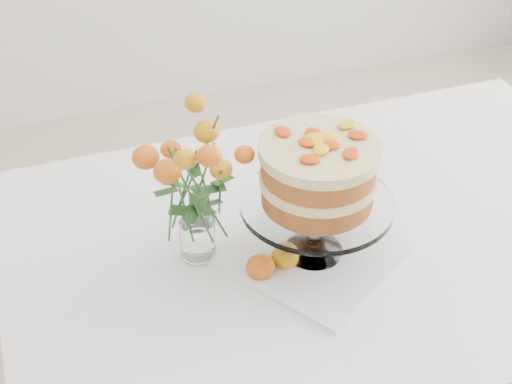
# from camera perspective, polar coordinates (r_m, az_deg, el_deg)

# --- Properties ---
(table) EXTENTS (1.43, 0.93, 0.76)m
(table) POSITION_cam_1_polar(r_m,az_deg,el_deg) (1.57, 7.03, -5.08)
(table) COLOR tan
(table) RESTS_ON ground
(napkin) EXTENTS (0.42, 0.42, 0.01)m
(napkin) POSITION_cam_1_polar(r_m,az_deg,el_deg) (1.44, 4.61, -4.90)
(napkin) COLOR white
(napkin) RESTS_ON table
(cake_stand) EXTENTS (0.30, 0.30, 0.27)m
(cake_stand) POSITION_cam_1_polar(r_m,az_deg,el_deg) (1.33, 4.98, 1.01)
(cake_stand) COLOR white
(cake_stand) RESTS_ON napkin
(rose_vase) EXTENTS (0.24, 0.24, 0.35)m
(rose_vase) POSITION_cam_1_polar(r_m,az_deg,el_deg) (1.32, -5.03, 1.56)
(rose_vase) COLOR white
(rose_vase) RESTS_ON table
(loose_rose_near) EXTENTS (0.09, 0.06, 0.05)m
(loose_rose_near) POSITION_cam_1_polar(r_m,az_deg,el_deg) (1.40, 2.37, -5.22)
(loose_rose_near) COLOR orange
(loose_rose_near) RESTS_ON table
(loose_rose_far) EXTENTS (0.10, 0.06, 0.05)m
(loose_rose_far) POSITION_cam_1_polar(r_m,az_deg,el_deg) (1.38, 0.40, -6.01)
(loose_rose_far) COLOR red
(loose_rose_far) RESTS_ON table
(stray_petal_a) EXTENTS (0.03, 0.02, 0.00)m
(stray_petal_a) POSITION_cam_1_polar(r_m,az_deg,el_deg) (1.41, 4.61, -6.20)
(stray_petal_a) COLOR yellow
(stray_petal_a) RESTS_ON table
(stray_petal_b) EXTENTS (0.03, 0.02, 0.00)m
(stray_petal_b) POSITION_cam_1_polar(r_m,az_deg,el_deg) (1.42, 8.98, -6.24)
(stray_petal_b) COLOR yellow
(stray_petal_b) RESTS_ON table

